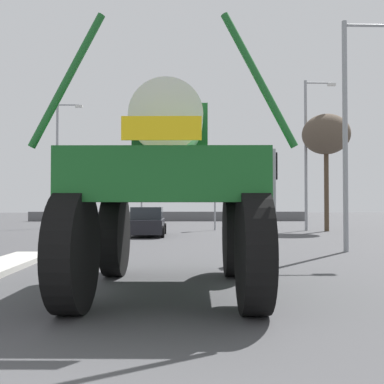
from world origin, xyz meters
The scene contains 11 objects.
ground_plane centered at (0.00, 18.00, 0.00)m, with size 120.00×120.00×0.00m, color #424244.
oversize_sprayer centered at (0.83, 6.19, 2.02)m, with size 4.18×5.73×4.69m.
sedan_ahead centered at (-0.66, 21.11, 0.71)m, with size 1.89×4.11×1.52m.
traffic_signal_near_right centered at (3.93, 11.20, 2.47)m, with size 0.24×0.54×3.40m.
traffic_signal_far_left centered at (-1.37, 26.06, 2.58)m, with size 0.24×0.55×3.54m.
traffic_signal_far_right centered at (3.28, 26.05, 2.90)m, with size 0.24×0.55×3.98m.
streetlight_near_right centered at (7.11, 13.17, 4.62)m, with size 2.17×0.24×8.27m.
streetlight_far_left centered at (-7.30, 28.62, 4.79)m, with size 1.82×0.24×8.68m.
streetlight_far_right centered at (9.13, 25.43, 5.22)m, with size 2.02×0.24×9.49m.
bare_tree_right centered at (10.03, 24.63, 5.89)m, with size 2.92×2.92×7.20m.
roadside_barrier centered at (0.00, 40.32, 0.45)m, with size 26.48×0.24×0.90m, color #59595B.
Camera 1 is at (1.01, -2.69, 1.73)m, focal length 42.19 mm.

